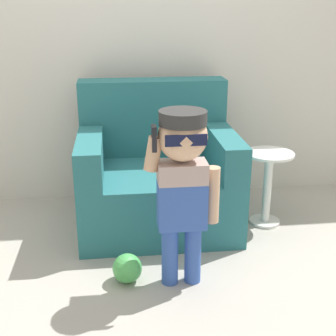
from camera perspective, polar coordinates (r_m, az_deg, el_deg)
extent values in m
plane|color=#ADA89E|center=(3.31, -3.73, -7.40)|extent=(10.00, 10.00, 0.00)
cube|color=silver|center=(3.61, -4.81, 16.43)|extent=(10.00, 0.05, 2.60)
cube|color=#286B70|center=(3.29, -1.29, -3.42)|extent=(1.06, 0.89, 0.42)
cube|color=#286B70|center=(3.46, -1.89, 6.24)|extent=(1.06, 0.22, 0.55)
cube|color=#286B70|center=(3.06, -9.50, 1.25)|extent=(0.16, 0.68, 0.25)
cube|color=#286B70|center=(3.14, 6.99, 1.86)|extent=(0.16, 0.68, 0.25)
cylinder|color=#3356AD|center=(2.64, 0.22, -10.55)|extent=(0.09, 0.09, 0.35)
cylinder|color=#3356AD|center=(2.66, 3.03, -10.37)|extent=(0.09, 0.09, 0.35)
cube|color=#3356AD|center=(2.51, 1.70, -4.45)|extent=(0.26, 0.15, 0.26)
cube|color=#B29993|center=(2.44, 1.74, -0.49)|extent=(0.26, 0.15, 0.11)
sphere|color=tan|center=(2.38, 1.79, 3.89)|extent=(0.26, 0.26, 0.26)
cylinder|color=#2D2D2D|center=(2.35, 1.82, 6.16)|extent=(0.25, 0.25, 0.07)
cube|color=#2D2D2D|center=(2.47, 1.42, 6.21)|extent=(0.15, 0.12, 0.01)
cube|color=#0F1433|center=(2.26, 2.23, 3.38)|extent=(0.21, 0.01, 0.06)
cylinder|color=tan|center=(2.52, 5.46, -3.29)|extent=(0.07, 0.07, 0.31)
cylinder|color=tan|center=(2.39, -1.82, 1.75)|extent=(0.10, 0.07, 0.19)
cube|color=black|center=(2.34, -1.72, 3.65)|extent=(0.02, 0.07, 0.13)
cylinder|color=white|center=(3.45, 11.70, -6.37)|extent=(0.22, 0.22, 0.02)
cylinder|color=white|center=(3.35, 11.99, -2.60)|extent=(0.06, 0.06, 0.51)
cylinder|color=white|center=(3.26, 12.31, 1.71)|extent=(0.33, 0.33, 0.02)
sphere|color=#4CB256|center=(2.71, -4.99, -12.08)|extent=(0.17, 0.17, 0.17)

